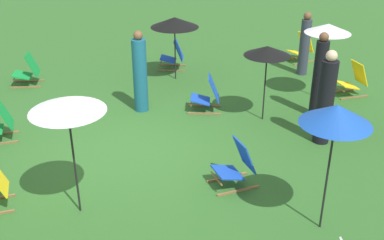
# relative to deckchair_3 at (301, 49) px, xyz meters

# --- Properties ---
(ground_plane) EXTENTS (40.00, 40.00, 0.00)m
(ground_plane) POSITION_rel_deckchair_3_xyz_m (4.10, -5.51, -0.37)
(ground_plane) COLOR #2D6026
(deckchair_3) EXTENTS (0.67, 0.86, 0.83)m
(deckchair_3) POSITION_rel_deckchair_3_xyz_m (0.00, 0.00, 0.00)
(deckchair_3) COLOR olive
(deckchair_3) RESTS_ON ground
(deckchair_4) EXTENTS (0.58, 0.82, 0.83)m
(deckchair_4) POSITION_rel_deckchair_3_xyz_m (0.06, -7.63, 0.00)
(deckchair_4) COLOR olive
(deckchair_4) RESTS_ON ground
(deckchair_5) EXTENTS (0.67, 0.86, 0.83)m
(deckchair_5) POSITION_rel_deckchair_3_xyz_m (2.70, -3.61, 0.00)
(deckchair_5) COLOR olive
(deckchair_5) RESTS_ON ground
(deckchair_6) EXTENTS (0.52, 0.78, 0.83)m
(deckchair_6) POSITION_rel_deckchair_3_xyz_m (2.65, 0.08, 0.00)
(deckchair_6) COLOR olive
(deckchair_6) RESTS_ON ground
(deckchair_10) EXTENTS (0.57, 0.81, 0.83)m
(deckchair_10) POSITION_rel_deckchair_3_xyz_m (5.72, -3.95, 0.00)
(deckchair_10) COLOR olive
(deckchair_10) RESTS_ON ground
(deckchair_11) EXTENTS (0.68, 0.87, 0.83)m
(deckchair_11) POSITION_rel_deckchair_3_xyz_m (-0.26, -3.76, 0.00)
(deckchair_11) COLOR olive
(deckchair_11) RESTS_ON ground
(umbrella_0) EXTENTS (1.24, 1.24, 1.65)m
(umbrella_0) POSITION_rel_deckchair_3_xyz_m (0.55, -3.88, 1.15)
(umbrella_0) COLOR black
(umbrella_0) RESTS_ON ground
(umbrella_1) EXTENTS (1.10, 1.10, 1.94)m
(umbrella_1) POSITION_rel_deckchair_3_xyz_m (5.83, -6.54, 1.45)
(umbrella_1) COLOR black
(umbrella_1) RESTS_ON ground
(umbrella_2) EXTENTS (0.97, 0.97, 1.66)m
(umbrella_2) POSITION_rel_deckchair_3_xyz_m (3.43, -2.55, 1.18)
(umbrella_2) COLOR black
(umbrella_2) RESTS_ON ground
(umbrella_3) EXTENTS (1.05, 1.05, 1.82)m
(umbrella_3) POSITION_rel_deckchair_3_xyz_m (2.66, -0.78, 1.34)
(umbrella_3) COLOR black
(umbrella_3) RESTS_ON ground
(umbrella_4) EXTENTS (0.97, 0.97, 1.99)m
(umbrella_4) POSITION_rel_deckchair_3_xyz_m (7.10, -3.08, 1.48)
(umbrella_4) COLOR black
(umbrella_4) RESTS_ON ground
(person_0) EXTENTS (0.44, 0.44, 1.85)m
(person_0) POSITION_rel_deckchair_3_xyz_m (2.31, -5.05, 0.50)
(person_0) COLOR #195972
(person_0) RESTS_ON ground
(person_1) EXTENTS (0.37, 0.37, 1.89)m
(person_1) POSITION_rel_deckchair_3_xyz_m (3.52, -1.34, 0.54)
(person_1) COLOR black
(person_1) RESTS_ON ground
(person_2) EXTENTS (0.37, 0.37, 1.89)m
(person_2) POSITION_rel_deckchair_3_xyz_m (4.67, -1.80, 0.53)
(person_2) COLOR black
(person_2) RESTS_ON ground
(person_3) EXTENTS (0.28, 0.28, 1.70)m
(person_3) POSITION_rel_deckchair_3_xyz_m (1.02, -0.45, 0.45)
(person_3) COLOR #333847
(person_3) RESTS_ON ground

